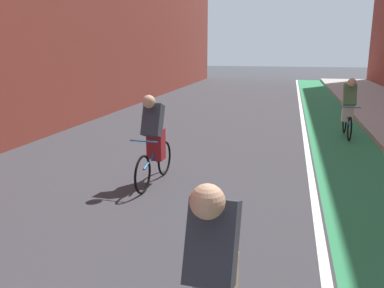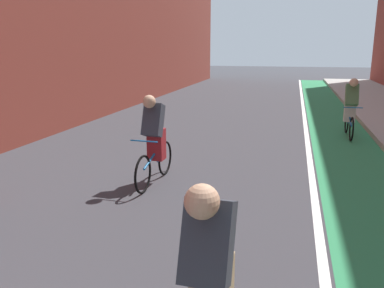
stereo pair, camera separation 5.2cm
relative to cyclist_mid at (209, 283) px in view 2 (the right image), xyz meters
name	(u,v)px [view 2 (the right image)]	position (x,y,z in m)	size (l,w,h in m)	color
ground_plane	(207,146)	(-1.51, 7.00, -0.80)	(87.54, 87.54, 0.00)	#38383D
bike_lane_paint	(340,136)	(1.82, 9.00, -0.80)	(1.60, 39.79, 0.00)	#2D8451
lane_divider_stripe	(307,135)	(0.92, 9.00, -0.80)	(0.12, 39.79, 0.00)	white
cyclist_mid	(209,283)	(0.00, 0.00, 0.00)	(0.48, 1.66, 1.58)	black
cyclist_trailing	(154,139)	(-1.83, 4.07, 0.00)	(0.48, 1.70, 1.61)	black
cyclist_far	(351,107)	(2.01, 9.00, 0.00)	(0.48, 1.69, 1.60)	black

